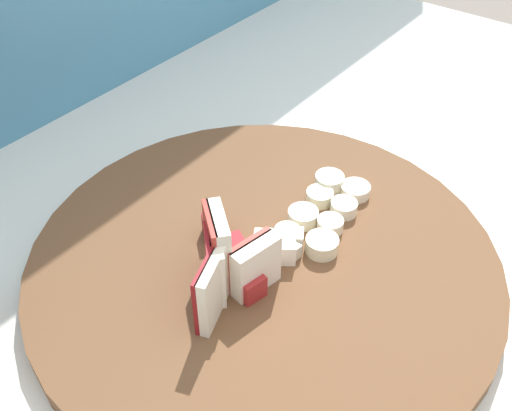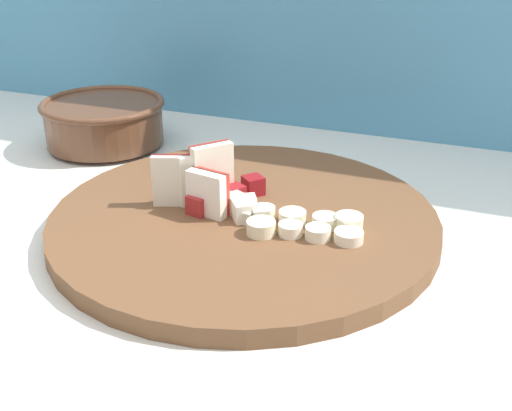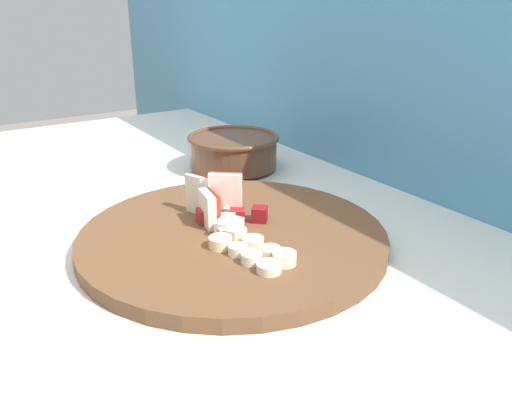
{
  "view_description": "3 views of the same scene",
  "coord_description": "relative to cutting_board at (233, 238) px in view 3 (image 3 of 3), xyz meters",
  "views": [
    {
      "loc": [
        -0.2,
        -0.17,
        1.3
      ],
      "look_at": [
        0.11,
        0.07,
        0.95
      ],
      "focal_mm": 41.57,
      "sensor_mm": 36.0,
      "label": 1
    },
    {
      "loc": [
        0.33,
        -0.53,
        1.23
      ],
      "look_at": [
        0.11,
        0.05,
        0.93
      ],
      "focal_mm": 45.26,
      "sensor_mm": 36.0,
      "label": 2
    },
    {
      "loc": [
        0.67,
        -0.28,
        1.23
      ],
      "look_at": [
        0.12,
        0.07,
        0.96
      ],
      "focal_mm": 37.29,
      "sensor_mm": 36.0,
      "label": 3
    }
  ],
  "objects": [
    {
      "name": "banana_slice_rows",
      "position": [
        0.08,
        -0.02,
        0.02
      ],
      "size": [
        0.12,
        0.07,
        0.02
      ],
      "color": "beige",
      "rests_on": "cutting_board"
    },
    {
      "name": "tile_backsplash",
      "position": [
        -0.1,
        0.38,
        -0.16
      ],
      "size": [
        2.4,
        0.04,
        1.5
      ],
      "primitive_type": "cube",
      "color": "#4C8EB2",
      "rests_on": "ground"
    },
    {
      "name": "apple_wedge_fan",
      "position": [
        -0.05,
        0.0,
        0.04
      ],
      "size": [
        0.09,
        0.07,
        0.07
      ],
      "color": "#B22D23",
      "rests_on": "cutting_board"
    },
    {
      "name": "apple_dice_pile",
      "position": [
        -0.01,
        0.0,
        0.02
      ],
      "size": [
        0.09,
        0.1,
        0.02
      ],
      "color": "#A32323",
      "rests_on": "cutting_board"
    },
    {
      "name": "ceramic_bowl",
      "position": [
        -0.29,
        0.17,
        0.03
      ],
      "size": [
        0.18,
        0.18,
        0.07
      ],
      "color": "brown",
      "rests_on": "tiled_countertop"
    },
    {
      "name": "cutting_board",
      "position": [
        0.0,
        0.0,
        0.0
      ],
      "size": [
        0.42,
        0.42,
        0.02
      ],
      "primitive_type": "cylinder",
      "color": "brown",
      "rests_on": "tiled_countertop"
    }
  ]
}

